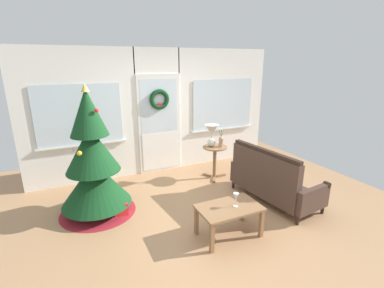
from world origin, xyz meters
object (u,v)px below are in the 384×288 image
Objects in this scene: christmas_tree at (94,167)px; flower_vase at (221,141)px; table_lamp at (212,133)px; coffee_table at (229,211)px; side_table at (215,156)px; gift_box at (120,209)px; wine_glass at (236,197)px; settee_sofa at (271,181)px.

christmas_tree reaches higher than flower_vase.
table_lamp is 0.52× the size of coffee_table.
side_table is 1.51× the size of table_lamp.
flower_vase is (2.42, 0.32, 0.02)m from christmas_tree.
table_lamp reaches higher than coffee_table.
christmas_tree is 0.76m from gift_box.
christmas_tree is 10.27× the size of wine_glass.
christmas_tree is at bearing -169.46° from table_lamp.
christmas_tree is 2.37m from side_table.
flower_vase reaches higher than side_table.
settee_sofa reaches higher than gift_box.
table_lamp is at bearing 18.67° from gift_box.
coffee_table is at bearing -42.93° from gift_box.
settee_sofa is at bearing -73.89° from side_table.
wine_glass is at bearing -41.89° from gift_box.
table_lamp is (-0.06, 0.04, 0.48)m from side_table.
christmas_tree is at bearing 161.93° from settee_sofa.
flower_vase reaches higher than gift_box.
side_table is at bearing 66.13° from coffee_table.
flower_vase is at bearing 62.69° from coffee_table.
coffee_table is at bearing -113.87° from side_table.
wine_glass reaches higher than gift_box.
side_table is 1.94m from coffee_table.
christmas_tree reaches higher than wine_glass.
coffee_table is at bearing -155.83° from settee_sofa.
wine_glass reaches higher than coffee_table.
settee_sofa reaches higher than side_table.
flower_vase is at bearing -32.01° from table_lamp.
flower_vase reaches higher than wine_glass.
side_table is (-0.36, 1.26, 0.10)m from settee_sofa.
gift_box is (-1.32, 1.18, -0.47)m from wine_glass.
coffee_table is 0.22m from wine_glass.
wine_glass is (-0.71, -1.80, 0.10)m from side_table.
christmas_tree reaches higher than settee_sofa.
side_table is 1.94m from wine_glass.
coffee_table is 1.71m from gift_box.
coffee_table is at bearing -111.78° from table_lamp.
table_lamp is 2.26× the size of wine_glass.
christmas_tree is at bearing 138.69° from wine_glass.
settee_sofa is at bearing -18.07° from christmas_tree.
gift_box is (-2.12, -0.56, -0.68)m from flower_vase.
gift_box is at bearing 137.07° from coffee_table.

